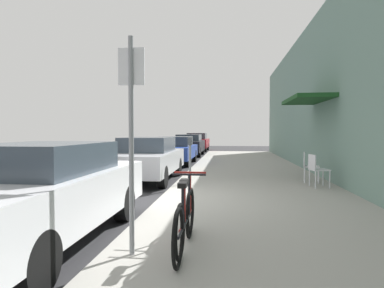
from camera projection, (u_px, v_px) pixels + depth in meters
ground_plane at (159, 203)px, 7.49m from camera, size 60.00×60.00×0.00m
sidewalk_slab at (254, 187)px, 9.23m from camera, size 4.50×32.00×0.12m
building_facade at (347, 86)px, 8.87m from camera, size 1.40×32.00×5.65m
parked_car_0 at (40, 192)px, 4.71m from camera, size 1.80×4.40×1.43m
parked_car_1 at (147, 158)px, 10.85m from camera, size 1.80×4.40×1.41m
parked_car_2 at (175, 150)px, 16.41m from camera, size 1.80×4.40×1.35m
parked_car_3 at (189, 145)px, 21.94m from camera, size 1.80×4.40×1.41m
parked_car_4 at (197, 142)px, 27.34m from camera, size 1.80×4.40×1.48m
parking_meter at (190, 157)px, 9.43m from camera, size 0.12×0.10×1.32m
street_sign at (131, 128)px, 3.97m from camera, size 0.32×0.06×2.60m
bicycle_0 at (185, 222)px, 4.11m from camera, size 0.46×1.71×0.90m
bicycle_1 at (186, 217)px, 4.35m from camera, size 0.46×1.71×0.90m
cafe_chair_0 at (317, 168)px, 8.85m from camera, size 0.51×0.51×0.87m
cafe_chair_1 at (309, 165)px, 9.74m from camera, size 0.52×0.52×0.87m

